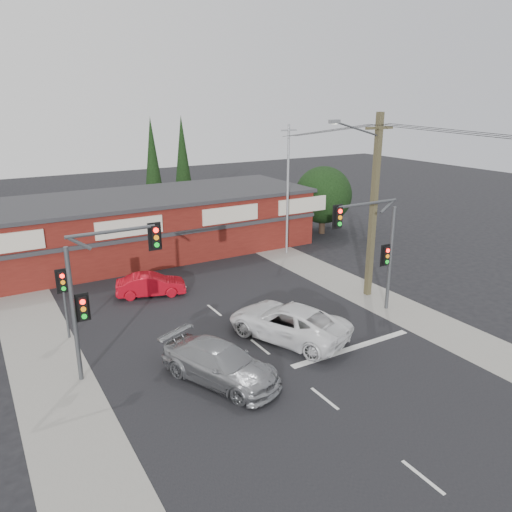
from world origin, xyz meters
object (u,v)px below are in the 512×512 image
white_suv (288,322)px  silver_suv (220,363)px  utility_pole (372,201)px  shop_building (128,227)px  red_sedan (151,285)px

white_suv → silver_suv: 4.67m
utility_pole → silver_suv: bearing=-160.9°
utility_pole → shop_building: bearing=123.8°
white_suv → silver_suv: bearing=-1.2°
red_sedan → shop_building: 8.09m
red_sedan → utility_pole: 13.05m
silver_suv → utility_pole: utility_pole is taller
silver_suv → shop_building: 18.00m
white_suv → shop_building: bearing=-103.7°
white_suv → red_sedan: 9.07m
shop_building → utility_pole: (9.36, -14.00, 3.26)m
white_suv → red_sedan: bearing=-88.6°
shop_building → utility_pole: size_ratio=2.73×
silver_suv → red_sedan: (0.63, 9.99, -0.12)m
white_suv → utility_pole: size_ratio=0.58×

